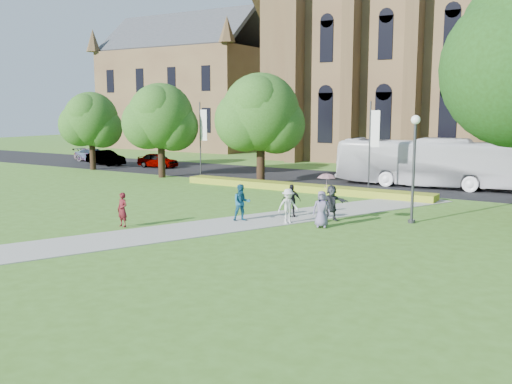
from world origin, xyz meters
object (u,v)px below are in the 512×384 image
Objects in this scene: pedestrian_0 at (122,210)px; streetlamp at (414,156)px; tour_coach at (425,162)px; car_2 at (94,155)px; car_0 at (158,160)px; car_1 at (106,158)px.

streetlamp is at bearing 41.06° from pedestrian_0.
streetlamp is 14.16m from pedestrian_0.
streetlamp reaches higher than tour_coach.
car_2 is at bearing 84.85° from tour_coach.
car_0 is 0.92× the size of car_1.
car_1 is 4.49m from car_2.
car_1 is 2.67× the size of pedestrian_0.
tour_coach reaches higher than car_2.
car_0 is (-27.69, 12.90, -2.60)m from streetlamp.
tour_coach is 7.63× the size of pedestrian_0.
car_1 is 0.95× the size of car_2.
car_0 is at bearing 132.87° from pedestrian_0.
pedestrian_0 is at bearing -131.54° from car_2.
pedestrian_0 is (-8.29, -21.20, -0.89)m from tour_coach.
tour_coach reaches higher than car_0.
car_0 is at bearing -97.44° from car_2.
streetlamp reaches higher than car_1.
pedestrian_0 is at bearing -126.29° from car_1.
tour_coach is at bearing -81.91° from car_1.
car_1 is at bearing 142.80° from pedestrian_0.
streetlamp is 1.32× the size of car_0.
tour_coach is (-2.98, 12.99, -1.56)m from streetlamp.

